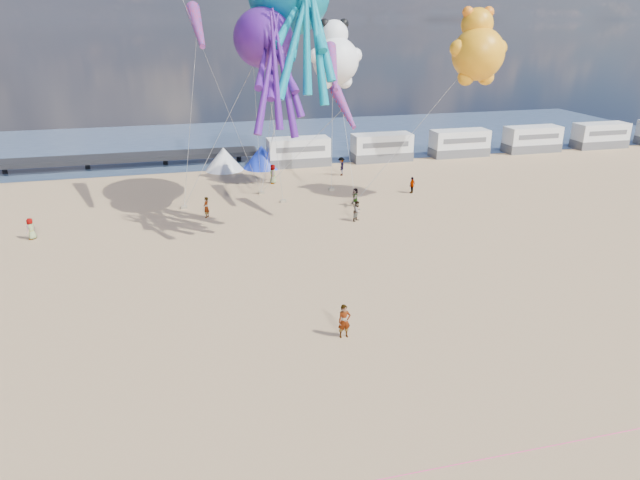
{
  "coord_description": "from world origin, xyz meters",
  "views": [
    {
      "loc": [
        -6.68,
        -19.29,
        14.77
      ],
      "look_at": [
        -0.24,
        6.0,
        4.66
      ],
      "focal_mm": 32.0,
      "sensor_mm": 36.0,
      "label": 1
    }
  ],
  "objects_px": {
    "tent_white": "(224,159)",
    "beachgoer_0": "(273,174)",
    "sandbag_c": "(356,202)",
    "beachgoer_4": "(355,197)",
    "motorhome_3": "(532,139)",
    "beachgoer_5": "(206,207)",
    "beachgoer_6": "(31,229)",
    "windsock_right": "(344,108)",
    "sandbag_e": "(261,193)",
    "beachgoer_2": "(341,166)",
    "sandbag_a": "(184,207)",
    "sandbag_b": "(283,201)",
    "tent_blue": "(262,157)",
    "beachgoer_1": "(357,211)",
    "sandbag_d": "(332,189)",
    "kite_octopus_purple": "(263,38)",
    "beachgoer_3": "(412,185)",
    "standing_person": "(344,321)",
    "windsock_left": "(197,26)",
    "windsock_mid": "(333,67)",
    "motorhome_4": "(600,135)",
    "motorhome_2": "(459,143)",
    "kite_panda": "(336,61)",
    "kite_teddy_orange": "(478,54)"
  },
  "relations": [
    {
      "from": "windsock_right",
      "to": "sandbag_e",
      "type": "bearing_deg",
      "value": 120.57
    },
    {
      "from": "sandbag_c",
      "to": "kite_panda",
      "type": "relative_size",
      "value": 0.07
    },
    {
      "from": "beachgoer_1",
      "to": "kite_octopus_purple",
      "type": "xyz_separation_m",
      "value": [
        -6.58,
        2.55,
        12.72
      ]
    },
    {
      "from": "beachgoer_5",
      "to": "sandbag_c",
      "type": "relative_size",
      "value": 3.38
    },
    {
      "from": "tent_white",
      "to": "beachgoer_0",
      "type": "distance_m",
      "value": 7.65
    },
    {
      "from": "tent_blue",
      "to": "beachgoer_0",
      "type": "relative_size",
      "value": 2.16
    },
    {
      "from": "motorhome_3",
      "to": "sandbag_e",
      "type": "xyz_separation_m",
      "value": [
        -34.08,
        -9.73,
        -1.39
      ]
    },
    {
      "from": "motorhome_2",
      "to": "beachgoer_6",
      "type": "height_order",
      "value": "motorhome_2"
    },
    {
      "from": "tent_white",
      "to": "beachgoer_0",
      "type": "bearing_deg",
      "value": -57.74
    },
    {
      "from": "sandbag_d",
      "to": "kite_octopus_purple",
      "type": "relative_size",
      "value": 0.05
    },
    {
      "from": "beachgoer_5",
      "to": "tent_blue",
      "type": "bearing_deg",
      "value": -175.55
    },
    {
      "from": "motorhome_3",
      "to": "beachgoer_6",
      "type": "distance_m",
      "value": 54.55
    },
    {
      "from": "motorhome_3",
      "to": "tent_blue",
      "type": "height_order",
      "value": "motorhome_3"
    },
    {
      "from": "sandbag_d",
      "to": "windsock_left",
      "type": "bearing_deg",
      "value": -164.55
    },
    {
      "from": "tent_blue",
      "to": "sandbag_c",
      "type": "bearing_deg",
      "value": -67.99
    },
    {
      "from": "windsock_left",
      "to": "windsock_right",
      "type": "distance_m",
      "value": 12.44
    },
    {
      "from": "tent_white",
      "to": "windsock_mid",
      "type": "distance_m",
      "value": 19.64
    },
    {
      "from": "motorhome_2",
      "to": "sandbag_b",
      "type": "bearing_deg",
      "value": -151.16
    },
    {
      "from": "motorhome_4",
      "to": "sandbag_e",
      "type": "bearing_deg",
      "value": -167.41
    },
    {
      "from": "tent_blue",
      "to": "beachgoer_1",
      "type": "height_order",
      "value": "tent_blue"
    },
    {
      "from": "sandbag_e",
      "to": "windsock_mid",
      "type": "xyz_separation_m",
      "value": [
        5.19,
        -5.26,
        11.23
      ]
    },
    {
      "from": "beachgoer_1",
      "to": "sandbag_a",
      "type": "relative_size",
      "value": 3.24
    },
    {
      "from": "beachgoer_1",
      "to": "windsock_left",
      "type": "xyz_separation_m",
      "value": [
        -10.97,
        5.69,
        13.52
      ]
    },
    {
      "from": "beachgoer_2",
      "to": "kite_teddy_orange",
      "type": "height_order",
      "value": "kite_teddy_orange"
    },
    {
      "from": "sandbag_c",
      "to": "kite_panda",
      "type": "height_order",
      "value": "kite_panda"
    },
    {
      "from": "beachgoer_4",
      "to": "kite_octopus_purple",
      "type": "distance_m",
      "value": 14.88
    },
    {
      "from": "beachgoer_2",
      "to": "sandbag_a",
      "type": "distance_m",
      "value": 17.42
    },
    {
      "from": "beachgoer_2",
      "to": "kite_octopus_purple",
      "type": "relative_size",
      "value": 0.18
    },
    {
      "from": "motorhome_2",
      "to": "beachgoer_6",
      "type": "distance_m",
      "value": 45.62
    },
    {
      "from": "motorhome_3",
      "to": "beachgoer_1",
      "type": "height_order",
      "value": "motorhome_3"
    },
    {
      "from": "beachgoer_3",
      "to": "standing_person",
      "type": "bearing_deg",
      "value": 22.82
    },
    {
      "from": "sandbag_b",
      "to": "windsock_left",
      "type": "relative_size",
      "value": 0.07
    },
    {
      "from": "beachgoer_5",
      "to": "beachgoer_4",
      "type": "bearing_deg",
      "value": 118.24
    },
    {
      "from": "motorhome_4",
      "to": "beachgoer_6",
      "type": "distance_m",
      "value": 63.64
    },
    {
      "from": "beachgoer_6",
      "to": "kite_panda",
      "type": "relative_size",
      "value": 0.23
    },
    {
      "from": "motorhome_3",
      "to": "sandbag_c",
      "type": "height_order",
      "value": "motorhome_3"
    },
    {
      "from": "tent_blue",
      "to": "kite_panda",
      "type": "height_order",
      "value": "kite_panda"
    },
    {
      "from": "standing_person",
      "to": "windsock_mid",
      "type": "xyz_separation_m",
      "value": [
        5.02,
        20.6,
        10.46
      ]
    },
    {
      "from": "beachgoer_2",
      "to": "sandbag_b",
      "type": "bearing_deg",
      "value": -27.38
    },
    {
      "from": "tent_blue",
      "to": "beachgoer_2",
      "type": "distance_m",
      "value": 8.95
    },
    {
      "from": "sandbag_d",
      "to": "windsock_right",
      "type": "relative_size",
      "value": 0.1
    },
    {
      "from": "beachgoer_2",
      "to": "sandbag_a",
      "type": "relative_size",
      "value": 3.74
    },
    {
      "from": "tent_white",
      "to": "beachgoer_6",
      "type": "xyz_separation_m",
      "value": [
        -15.32,
        -17.02,
        -0.41
      ]
    },
    {
      "from": "motorhome_3",
      "to": "beachgoer_4",
      "type": "distance_m",
      "value": 30.95
    },
    {
      "from": "standing_person",
      "to": "beachgoer_1",
      "type": "bearing_deg",
      "value": 67.86
    },
    {
      "from": "beachgoer_0",
      "to": "beachgoer_6",
      "type": "xyz_separation_m",
      "value": [
        -19.4,
        -10.56,
        -0.14
      ]
    },
    {
      "from": "windsock_mid",
      "to": "tent_white",
      "type": "bearing_deg",
      "value": 127.98
    },
    {
      "from": "sandbag_c",
      "to": "beachgoer_4",
      "type": "bearing_deg",
      "value": -111.8
    },
    {
      "from": "sandbag_d",
      "to": "kite_octopus_purple",
      "type": "bearing_deg",
      "value": -137.81
    },
    {
      "from": "tent_white",
      "to": "sandbag_b",
      "type": "distance_m",
      "value": 13.36
    }
  ]
}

